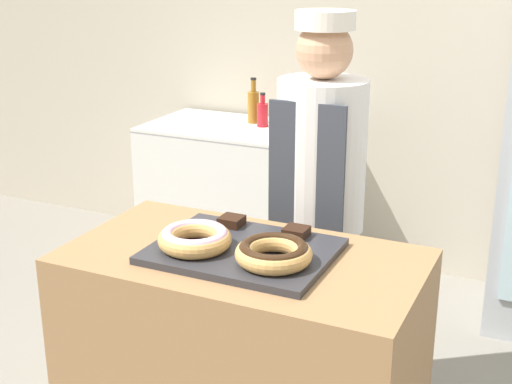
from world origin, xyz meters
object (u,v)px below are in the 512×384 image
(brownie_back_left, at_px, (232,221))
(brownie_back_right, at_px, (296,232))
(chest_freezer, at_px, (239,195))
(donut_chocolate_glaze, at_px, (274,252))
(bottle_red, at_px, (263,114))
(serving_tray, at_px, (243,251))
(donut_light_glaze, at_px, (195,238))
(bottle_amber, at_px, (253,105))
(baker_person, at_px, (319,209))

(brownie_back_left, height_order, brownie_back_right, same)
(brownie_back_left, relative_size, brownie_back_right, 1.00)
(chest_freezer, bearing_deg, donut_chocolate_glaze, -60.74)
(bottle_red, bearing_deg, brownie_back_left, -68.95)
(brownie_back_right, relative_size, bottle_red, 0.39)
(serving_tray, xyz_separation_m, brownie_back_right, (0.12, 0.16, 0.03))
(serving_tray, distance_m, donut_chocolate_glaze, 0.16)
(donut_light_glaze, relative_size, brownie_back_right, 3.07)
(brownie_back_right, height_order, bottle_amber, bottle_amber)
(bottle_red, relative_size, bottle_amber, 0.74)
(donut_chocolate_glaze, relative_size, brownie_back_left, 3.07)
(serving_tray, height_order, donut_light_glaze, donut_light_glaze)
(serving_tray, bearing_deg, brownie_back_left, 127.11)
(baker_person, xyz_separation_m, chest_freezer, (-0.92, 1.14, -0.43))
(serving_tray, distance_m, baker_person, 0.62)
(brownie_back_right, bearing_deg, serving_tray, -127.11)
(donut_chocolate_glaze, height_order, brownie_back_right, donut_chocolate_glaze)
(serving_tray, height_order, baker_person, baker_person)
(donut_light_glaze, height_order, brownie_back_right, donut_light_glaze)
(donut_light_glaze, xyz_separation_m, brownie_back_right, (0.26, 0.22, -0.02))
(baker_person, distance_m, bottle_red, 1.43)
(donut_chocolate_glaze, distance_m, bottle_amber, 2.18)
(brownie_back_left, distance_m, baker_person, 0.49)
(serving_tray, bearing_deg, donut_chocolate_glaze, -26.01)
(serving_tray, xyz_separation_m, brownie_back_left, (-0.12, 0.16, 0.03))
(brownie_back_left, distance_m, chest_freezer, 1.84)
(chest_freezer, xyz_separation_m, bottle_red, (0.13, 0.06, 0.50))
(brownie_back_left, bearing_deg, bottle_amber, 112.91)
(donut_light_glaze, xyz_separation_m, bottle_amber, (-0.71, 1.94, -0.00))
(brownie_back_right, distance_m, bottle_red, 1.87)
(serving_tray, distance_m, brownie_back_right, 0.20)
(donut_light_glaze, distance_m, chest_freezer, 2.04)
(chest_freezer, distance_m, bottle_red, 0.52)
(donut_chocolate_glaze, bearing_deg, brownie_back_right, 94.25)
(serving_tray, height_order, bottle_amber, bottle_amber)
(serving_tray, relative_size, baker_person, 0.35)
(bottle_amber, bearing_deg, donut_light_glaze, -69.94)
(donut_light_glaze, distance_m, donut_chocolate_glaze, 0.27)
(baker_person, distance_m, chest_freezer, 1.52)
(donut_chocolate_glaze, distance_m, brownie_back_left, 0.34)
(serving_tray, xyz_separation_m, bottle_red, (-0.76, 1.81, 0.02))
(donut_light_glaze, relative_size, brownie_back_left, 3.07)
(baker_person, bearing_deg, donut_light_glaze, -103.90)
(bottle_red, bearing_deg, donut_chocolate_glaze, -64.59)
(bottle_red, bearing_deg, donut_light_glaze, -71.74)
(chest_freezer, bearing_deg, brownie_back_right, -57.85)
(donut_chocolate_glaze, xyz_separation_m, chest_freezer, (-1.02, 1.82, -0.53))
(serving_tray, height_order, brownie_back_left, brownie_back_left)
(donut_light_glaze, height_order, chest_freezer, donut_light_glaze)
(serving_tray, xyz_separation_m, bottle_amber, (-0.85, 1.88, 0.05))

